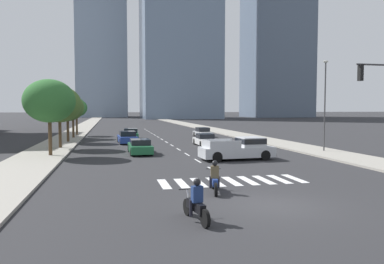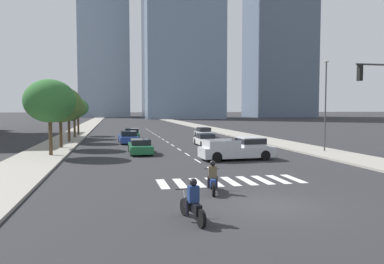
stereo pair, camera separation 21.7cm
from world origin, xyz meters
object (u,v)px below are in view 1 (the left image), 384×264
at_px(street_tree_second, 59,104).
at_px(sedan_green_0, 140,147).
at_px(sedan_white_4, 205,140).
at_px(street_tree_nearest, 49,101).
at_px(sedan_silver_1, 203,133).
at_px(street_tree_fifth, 76,108).
at_px(street_lamp_east, 325,99).
at_px(street_tree_fourth, 73,107).
at_px(street_tree_third, 67,107).
at_px(sedan_green_2, 131,134).
at_px(motorcycle_lead, 196,204).
at_px(motorcycle_trailing, 215,180).
at_px(sedan_blue_3, 127,138).
at_px(pickup_truck, 240,149).

bearing_deg(street_tree_second, sedan_green_0, -36.48).
distance_m(sedan_white_4, street_tree_nearest, 16.12).
xyz_separation_m(sedan_green_0, sedan_silver_1, (9.84, 17.62, -0.01)).
height_order(sedan_silver_1, street_tree_fifth, street_tree_fifth).
relative_size(street_lamp_east, street_tree_fourth, 1.50).
bearing_deg(street_tree_third, sedan_silver_1, 18.48).
bearing_deg(sedan_silver_1, sedan_green_0, -31.95).
relative_size(sedan_silver_1, sedan_green_2, 0.91).
height_order(motorcycle_lead, motorcycle_trailing, same).
xyz_separation_m(sedan_blue_3, street_tree_fourth, (-6.47, 8.10, 3.36)).
bearing_deg(motorcycle_trailing, street_tree_third, 29.84).
xyz_separation_m(motorcycle_trailing, street_tree_third, (-9.30, 27.70, 3.38)).
xyz_separation_m(motorcycle_lead, motorcycle_trailing, (1.80, 4.14, -0.00)).
bearing_deg(sedan_white_4, street_tree_second, -88.26).
height_order(street_tree_third, street_tree_fourth, street_tree_third).
distance_m(motorcycle_lead, street_tree_second, 26.48).
xyz_separation_m(sedan_white_4, street_lamp_east, (8.67, -8.11, 4.10)).
bearing_deg(sedan_blue_3, street_tree_second, 123.44).
relative_size(sedan_green_0, sedan_blue_3, 1.01).
xyz_separation_m(motorcycle_trailing, sedan_green_2, (-2.15, 31.38, 0.04)).
bearing_deg(sedan_white_4, sedan_green_0, -51.55).
bearing_deg(street_tree_nearest, motorcycle_lead, -68.60).
relative_size(street_tree_nearest, street_tree_second, 1.03).
height_order(sedan_green_0, street_tree_second, street_tree_second).
bearing_deg(street_tree_nearest, sedan_blue_3, 59.05).
height_order(sedan_white_4, street_tree_third, street_tree_third).
relative_size(street_lamp_east, street_tree_fifth, 1.55).
bearing_deg(street_tree_nearest, street_tree_fourth, 90.00).
relative_size(pickup_truck, sedan_green_0, 1.19).
relative_size(street_tree_nearest, street_tree_fifth, 1.18).
xyz_separation_m(motorcycle_lead, sedan_green_0, (-0.40, 19.88, 0.00)).
bearing_deg(street_tree_third, motorcycle_trailing, -71.43).
xyz_separation_m(sedan_white_4, street_tree_fifth, (-14.27, 17.64, 3.36)).
relative_size(sedan_green_0, street_tree_fifth, 0.93).
xyz_separation_m(motorcycle_lead, street_tree_nearest, (-7.50, 19.14, 3.84)).
relative_size(sedan_silver_1, street_tree_second, 0.74).
bearing_deg(sedan_white_4, sedan_silver_1, 167.36).
relative_size(pickup_truck, street_tree_second, 0.97).
bearing_deg(motorcycle_lead, street_lamp_east, -51.51).
xyz_separation_m(sedan_green_0, sedan_green_2, (0.05, 15.64, 0.04)).
height_order(motorcycle_trailing, sedan_white_4, motorcycle_trailing).
height_order(motorcycle_lead, street_tree_second, street_tree_second).
relative_size(motorcycle_trailing, sedan_green_0, 0.45).
bearing_deg(street_tree_second, motorcycle_trailing, -66.09).
height_order(sedan_silver_1, street_tree_second, street_tree_second).
xyz_separation_m(pickup_truck, sedan_green_0, (-7.09, 5.35, -0.23)).
xyz_separation_m(sedan_green_0, street_tree_fifth, (-7.10, 23.33, 3.35)).
bearing_deg(street_lamp_east, sedan_green_0, 171.30).
bearing_deg(motorcycle_lead, street_tree_nearest, 11.38).
bearing_deg(street_tree_second, street_tree_fourth, 90.00).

